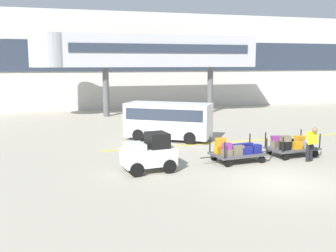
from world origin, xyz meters
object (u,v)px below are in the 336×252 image
object	(u,v)px
baggage_tug	(149,153)
safety_cone_near	(135,148)
baggage_cart_lead	(237,151)
baggage_cart_middle	(291,145)
baggage_handler	(311,143)
shuttle_van	(168,118)

from	to	relation	value
baggage_tug	safety_cone_near	world-z (taller)	baggage_tug
baggage_cart_lead	baggage_cart_middle	bearing A→B (deg)	6.76
baggage_tug	baggage_handler	bearing A→B (deg)	-3.11
baggage_tug	baggage_handler	xyz separation A→B (m)	(7.27, -0.40, 0.11)
shuttle_van	baggage_handler	bearing A→B (deg)	-55.10
baggage_tug	baggage_cart_lead	world-z (taller)	baggage_tug
baggage_handler	baggage_cart_middle	bearing A→B (deg)	99.20
shuttle_van	safety_cone_near	xyz separation A→B (m)	(-2.51, -2.93, -0.96)
baggage_cart_lead	shuttle_van	bearing A→B (deg)	104.21
baggage_cart_middle	shuttle_van	xyz separation A→B (m)	(-4.46, 5.45, 0.73)
safety_cone_near	baggage_tug	bearing A→B (deg)	-91.72
baggage_cart_middle	shuttle_van	world-z (taller)	shuttle_van
baggage_cart_middle	shuttle_van	distance (m)	7.08
baggage_cart_middle	shuttle_van	size ratio (longest dim) A/B	0.61
baggage_handler	shuttle_van	world-z (taller)	shuttle_van
baggage_cart_middle	baggage_handler	xyz separation A→B (m)	(0.20, -1.22, 0.36)
baggage_cart_lead	shuttle_van	xyz separation A→B (m)	(-1.47, 5.80, 0.73)
baggage_cart_middle	safety_cone_near	size ratio (longest dim) A/B	5.57
baggage_handler	safety_cone_near	xyz separation A→B (m)	(-7.17, 3.74, -0.59)
baggage_handler	shuttle_van	bearing A→B (deg)	124.90
baggage_cart_lead	shuttle_van	world-z (taller)	shuttle_van
baggage_cart_lead	shuttle_van	distance (m)	6.03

